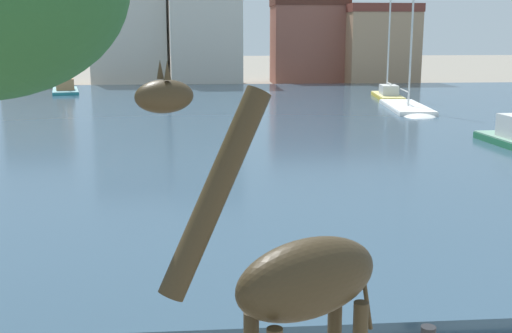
{
  "coord_description": "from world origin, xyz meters",
  "views": [
    {
      "loc": [
        -1.22,
        -2.58,
        5.0
      ],
      "look_at": [
        -0.08,
        10.8,
        2.2
      ],
      "focal_mm": 44.55,
      "sensor_mm": 36.0,
      "label": 1
    }
  ],
  "objects_px": {
    "giraffe_statue": "(296,290)",
    "sailboat_teal": "(65,90)",
    "sailboat_white": "(409,111)",
    "sailboat_yellow": "(387,96)"
  },
  "relations": [
    {
      "from": "sailboat_teal",
      "to": "sailboat_white",
      "type": "distance_m",
      "value": 28.08
    },
    {
      "from": "giraffe_statue",
      "to": "sailboat_yellow",
      "type": "distance_m",
      "value": 42.22
    },
    {
      "from": "sailboat_white",
      "to": "sailboat_teal",
      "type": "bearing_deg",
      "value": 148.03
    },
    {
      "from": "sailboat_yellow",
      "to": "sailboat_white",
      "type": "bearing_deg",
      "value": -96.8
    },
    {
      "from": "sailboat_yellow",
      "to": "sailboat_teal",
      "type": "relative_size",
      "value": 1.14
    },
    {
      "from": "sailboat_teal",
      "to": "giraffe_statue",
      "type": "bearing_deg",
      "value": -75.61
    },
    {
      "from": "sailboat_white",
      "to": "giraffe_statue",
      "type": "bearing_deg",
      "value": -110.15
    },
    {
      "from": "giraffe_statue",
      "to": "sailboat_teal",
      "type": "distance_m",
      "value": 48.53
    },
    {
      "from": "giraffe_statue",
      "to": "sailboat_white",
      "type": "distance_m",
      "value": 34.25
    },
    {
      "from": "sailboat_yellow",
      "to": "sailboat_teal",
      "type": "xyz_separation_m",
      "value": [
        -24.79,
        6.76,
        0.01
      ]
    }
  ]
}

